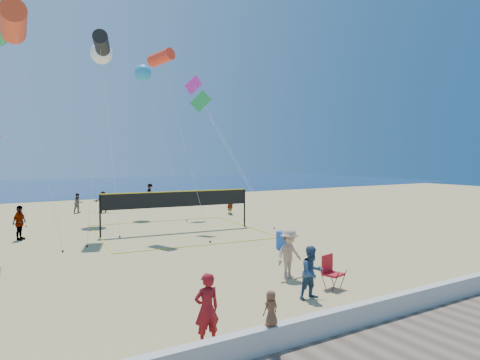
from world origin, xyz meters
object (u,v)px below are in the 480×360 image
woman (207,309)px  trash_barrel (282,240)px  volleyball_net (178,204)px  camp_chair (330,269)px

woman → trash_barrel: (8.15, 7.90, -0.45)m
woman → volleyball_net: volleyball_net is taller
trash_barrel → volleyball_net: size_ratio=0.09×
camp_chair → volleyball_net: (-0.06, 13.36, 1.07)m
woman → volleyball_net: bearing=-108.6°
camp_chair → trash_barrel: bearing=54.5°
woman → camp_chair: bearing=-160.4°
woman → camp_chair: size_ratio=1.38×
volleyball_net → camp_chair: bearing=-84.6°
camp_chair → volleyball_net: bearing=76.6°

